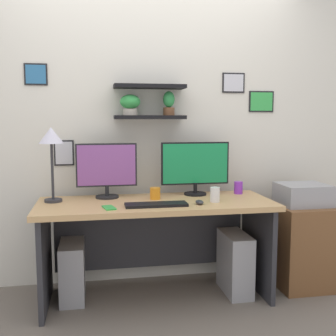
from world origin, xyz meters
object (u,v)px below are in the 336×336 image
(keyboard, at_px, (156,205))
(cell_phone, at_px, (109,208))
(coffee_mug, at_px, (155,193))
(drawer_cabinet, at_px, (301,245))
(computer_tower_right, at_px, (235,263))
(monitor_left, at_px, (107,169))
(printer, at_px, (303,194))
(monitor_right, at_px, (195,166))
(computer_mouse, at_px, (200,202))
(desk_lamp, at_px, (51,142))
(water_cup, at_px, (215,195))
(computer_tower_left, at_px, (72,271))
(desk, at_px, (155,226))
(pen_cup, at_px, (238,188))

(keyboard, relative_size, cell_phone, 3.14)
(coffee_mug, distance_m, drawer_cabinet, 1.29)
(computer_tower_right, bearing_deg, monitor_left, 166.91)
(monitor_left, height_order, printer, monitor_left)
(monitor_right, height_order, printer, monitor_right)
(computer_mouse, bearing_deg, desk_lamp, 165.01)
(monitor_left, distance_m, desk_lamp, 0.46)
(monitor_left, bearing_deg, cell_phone, -90.21)
(monitor_left, distance_m, coffee_mug, 0.42)
(water_cup, bearing_deg, computer_tower_left, 169.14)
(monitor_right, relative_size, water_cup, 5.04)
(computer_mouse, distance_m, computer_tower_right, 0.64)
(monitor_right, bearing_deg, keyboard, -134.81)
(water_cup, distance_m, printer, 0.80)
(desk, relative_size, monitor_left, 3.73)
(computer_mouse, distance_m, printer, 0.94)
(monitor_left, xyz_separation_m, cell_phone, (-0.00, -0.40, -0.22))
(drawer_cabinet, bearing_deg, computer_tower_left, 178.13)
(water_cup, bearing_deg, keyboard, -171.96)
(drawer_cabinet, xyz_separation_m, printer, (0.00, 0.00, 0.42))
(computer_tower_left, bearing_deg, monitor_right, 6.62)
(keyboard, relative_size, computer_mouse, 4.89)
(water_cup, height_order, computer_tower_left, water_cup)
(monitor_left, distance_m, computer_tower_right, 1.25)
(water_cup, height_order, drawer_cabinet, water_cup)
(desk_lamp, distance_m, computer_tower_right, 1.68)
(coffee_mug, height_order, computer_tower_left, coffee_mug)
(desk_lamp, bearing_deg, drawer_cabinet, -2.33)
(monitor_left, height_order, monitor_right, monitor_right)
(keyboard, relative_size, desk_lamp, 0.80)
(computer_mouse, relative_size, cell_phone, 0.64)
(monitor_left, relative_size, printer, 1.23)
(computer_tower_left, bearing_deg, desk, -4.28)
(desk, height_order, pen_cup, pen_cup)
(desk_lamp, bearing_deg, desk, -5.08)
(desk_lamp, distance_m, computer_tower_left, 0.99)
(monitor_left, distance_m, cell_phone, 0.46)
(drawer_cabinet, bearing_deg, desk, 179.39)
(printer, bearing_deg, coffee_mug, 177.93)
(monitor_right, xyz_separation_m, computer_tower_right, (0.27, -0.23, -0.74))
(desk_lamp, xyz_separation_m, computer_tower_right, (1.38, -0.13, -0.96))
(printer, bearing_deg, water_cup, -169.68)
(desk, relative_size, pen_cup, 17.48)
(desk, xyz_separation_m, computer_mouse, (0.29, -0.21, 0.22))
(pen_cup, distance_m, printer, 0.52)
(monitor_right, bearing_deg, desk, -155.55)
(pen_cup, bearing_deg, coffee_mug, -171.29)
(monitor_right, bearing_deg, pen_cup, -3.45)
(desk_lamp, bearing_deg, coffee_mug, -2.74)
(monitor_right, distance_m, computer_tower_left, 1.25)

